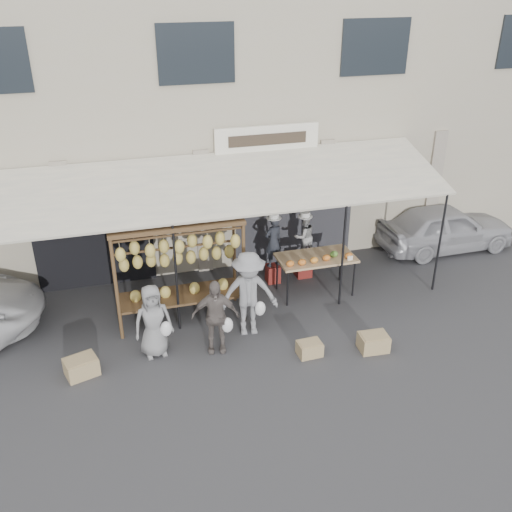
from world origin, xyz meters
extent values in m
plane|color=#2D2D30|center=(0.00, 0.00, 0.00)|extent=(90.00, 90.00, 0.00)
cube|color=#9F9784|center=(0.00, 6.50, 3.50)|extent=(24.00, 6.00, 7.00)
cube|color=#232328|center=(2.20, 3.46, 1.25)|extent=(3.00, 0.10, 2.50)
cube|color=black|center=(-2.50, 3.46, 1.25)|extent=(2.60, 0.10, 2.50)
cube|color=silver|center=(1.50, 3.40, 3.15)|extent=(2.40, 0.10, 0.60)
cube|color=beige|center=(0.00, 2.30, 2.60)|extent=(10.00, 2.34, 0.63)
cylinder|color=black|center=(-1.00, 1.15, 1.15)|extent=(0.05, 0.05, 2.30)
cylinder|color=black|center=(2.50, 1.15, 1.15)|extent=(0.05, 0.05, 2.30)
cylinder|color=black|center=(4.80, 1.15, 1.15)|extent=(0.05, 0.05, 2.30)
cylinder|color=#462E1A|center=(-2.15, 1.12, 1.10)|extent=(0.07, 0.07, 2.20)
cylinder|color=#462E1A|center=(0.35, 1.12, 1.10)|extent=(0.07, 0.07, 2.20)
cylinder|color=#462E1A|center=(-2.15, 1.92, 1.10)|extent=(0.07, 0.07, 2.20)
cylinder|color=#462E1A|center=(0.35, 1.92, 1.10)|extent=(0.07, 0.07, 2.20)
cube|color=#462E1A|center=(-0.90, 1.52, 2.20)|extent=(2.60, 0.90, 0.07)
cylinder|color=#462E1A|center=(-0.90, 1.17, 2.08)|extent=(2.50, 0.05, 0.05)
cylinder|color=#462E1A|center=(-0.90, 1.87, 2.08)|extent=(2.50, 0.05, 0.05)
cylinder|color=#462E1A|center=(-0.90, 1.52, 1.65)|extent=(2.50, 0.05, 0.05)
cube|color=#462E1A|center=(-0.90, 1.52, 0.55)|extent=(2.50, 0.80, 0.05)
ellipsoid|color=gold|center=(-2.00, 1.17, 1.81)|extent=(0.20, 0.18, 0.30)
ellipsoid|color=gold|center=(-1.73, 1.32, 1.85)|extent=(0.20, 0.18, 0.30)
ellipsoid|color=gold|center=(-1.45, 1.17, 1.82)|extent=(0.20, 0.18, 0.30)
ellipsoid|color=gold|center=(-1.18, 1.32, 1.81)|extent=(0.20, 0.18, 0.30)
ellipsoid|color=gold|center=(-0.90, 1.17, 1.83)|extent=(0.20, 0.18, 0.30)
ellipsoid|color=gold|center=(-0.63, 1.32, 1.86)|extent=(0.20, 0.18, 0.30)
ellipsoid|color=gold|center=(-0.35, 1.17, 1.86)|extent=(0.20, 0.18, 0.30)
ellipsoid|color=gold|center=(-0.08, 1.32, 1.84)|extent=(0.20, 0.18, 0.30)
ellipsoid|color=gold|center=(0.20, 1.17, 1.80)|extent=(0.20, 0.18, 0.30)
ellipsoid|color=gold|center=(-1.95, 1.52, 1.41)|extent=(0.20, 0.18, 0.30)
ellipsoid|color=gold|center=(-1.69, 1.52, 1.44)|extent=(0.20, 0.18, 0.30)
ellipsoid|color=gold|center=(-1.43, 1.52, 1.44)|extent=(0.20, 0.18, 0.30)
ellipsoid|color=gold|center=(-1.16, 1.52, 1.40)|extent=(0.20, 0.18, 0.30)
ellipsoid|color=gold|center=(-0.90, 1.52, 1.42)|extent=(0.20, 0.18, 0.30)
ellipsoid|color=gold|center=(-0.64, 1.52, 1.40)|extent=(0.20, 0.18, 0.30)
ellipsoid|color=gold|center=(-0.38, 1.52, 1.44)|extent=(0.20, 0.18, 0.30)
ellipsoid|color=gold|center=(-0.11, 1.52, 1.42)|extent=(0.20, 0.18, 0.30)
ellipsoid|color=gold|center=(0.15, 1.52, 1.42)|extent=(0.20, 0.18, 0.30)
cube|color=tan|center=(2.16, 1.77, 0.88)|extent=(1.70, 0.90, 0.05)
cylinder|color=black|center=(1.39, 1.40, 0.42)|extent=(0.04, 0.04, 0.85)
cylinder|color=black|center=(2.93, 1.40, 0.42)|extent=(0.04, 0.04, 0.85)
cylinder|color=black|center=(1.39, 2.14, 0.42)|extent=(0.04, 0.04, 0.85)
cylinder|color=black|center=(2.93, 2.14, 0.42)|extent=(0.04, 0.04, 0.85)
ellipsoid|color=orange|center=(1.46, 1.49, 0.97)|extent=(0.18, 0.14, 0.14)
ellipsoid|color=orange|center=(1.73, 1.48, 0.97)|extent=(0.18, 0.14, 0.14)
ellipsoid|color=orange|center=(2.01, 1.50, 0.97)|extent=(0.18, 0.14, 0.14)
ellipsoid|color=orange|center=(2.31, 1.54, 0.97)|extent=(0.18, 0.14, 0.14)
ellipsoid|color=#598C33|center=(2.53, 1.65, 0.97)|extent=(0.18, 0.14, 0.14)
ellipsoid|color=orange|center=(2.81, 1.50, 0.97)|extent=(0.18, 0.14, 0.14)
imported|color=#23262E|center=(1.40, 2.49, 1.03)|extent=(0.52, 0.42, 1.22)
imported|color=#9C9C9C|center=(2.17, 2.58, 1.03)|extent=(0.58, 0.49, 1.06)
imported|color=gray|center=(-1.57, 0.44, 0.73)|extent=(0.77, 0.55, 1.46)
imported|color=#665C57|center=(-0.44, 0.25, 0.75)|extent=(0.93, 0.52, 1.50)
imported|color=gray|center=(0.32, 0.64, 0.89)|extent=(1.21, 0.77, 1.78)
cube|color=maroon|center=(1.40, 2.49, 0.21)|extent=(0.34, 0.34, 0.42)
cube|color=maroon|center=(2.17, 2.58, 0.25)|extent=(0.42, 0.42, 0.50)
cube|color=tan|center=(1.23, -0.39, 0.13)|extent=(0.46, 0.36, 0.27)
cube|color=tan|center=(2.47, -0.57, 0.16)|extent=(0.57, 0.44, 0.32)
cube|color=tan|center=(-2.93, 0.17, 0.17)|extent=(0.66, 0.57, 0.33)
imported|color=#ADACB2|center=(6.19, 2.97, 0.60)|extent=(3.53, 1.45, 1.20)
camera|label=1|loc=(-2.13, -8.59, 6.58)|focal=40.00mm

